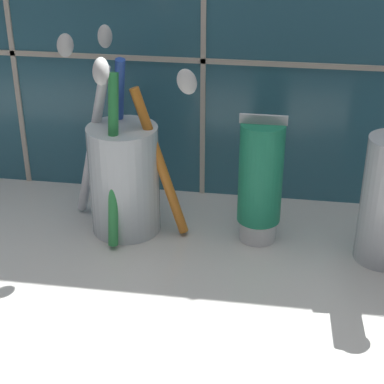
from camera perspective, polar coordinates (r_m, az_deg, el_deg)
The scene contains 4 objects.
sink_counter at distance 54.26cm, azimuth -3.75°, elevation -9.30°, with size 77.20×36.30×2.00cm, color silver.
tile_wall_backsplash at distance 62.83cm, azimuth -0.66°, elevation 16.38°, with size 87.20×1.72×42.86cm.
toothbrush_cup at distance 59.40cm, azimuth -6.10°, elevation 1.76°, with size 14.05×10.91×18.52cm.
toothpaste_tube at distance 57.55cm, azimuth 6.09°, elevation 1.02°, with size 4.15×3.95×12.20cm.
Camera 1 is at (10.10, -42.49, 33.21)cm, focal length 60.00 mm.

